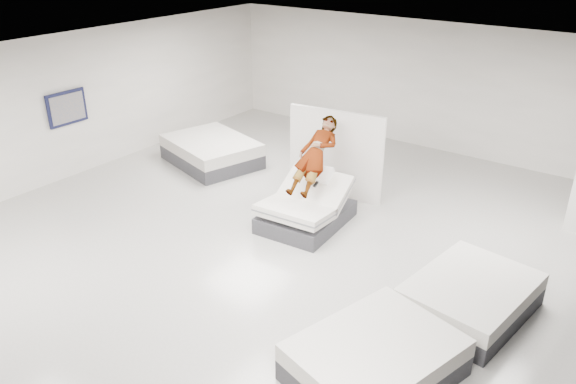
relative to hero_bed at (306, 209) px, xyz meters
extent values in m
plane|color=#B3B0A9|center=(0.27, -1.63, -0.32)|extent=(14.00, 14.00, 0.00)
plane|color=black|center=(0.27, -1.63, 2.88)|extent=(14.00, 14.00, 0.00)
cube|color=silver|center=(0.27, 5.37, 1.28)|extent=(12.00, 0.04, 3.20)
cube|color=silver|center=(-5.73, -1.63, 1.28)|extent=(0.04, 14.00, 3.20)
cube|color=#3D3D43|center=(0.00, 0.01, -0.17)|extent=(1.45, 1.86, 0.31)
cube|color=white|center=(-0.03, 0.35, 0.29)|extent=(1.38, 0.96, 0.60)
cube|color=slate|center=(-0.03, 0.35, 0.29)|extent=(1.40, 0.89, 0.47)
cube|color=white|center=(0.03, -0.42, 0.13)|extent=(1.39, 0.99, 0.29)
cube|color=slate|center=(0.03, -0.42, 0.13)|extent=(1.40, 0.99, 0.13)
cube|color=white|center=(-0.04, 0.50, 0.56)|extent=(0.51, 0.40, 0.28)
imported|color=slate|center=(-0.02, 0.31, 0.82)|extent=(0.75, 1.50, 1.64)
cube|color=black|center=(0.22, -0.02, 0.59)|extent=(0.06, 0.15, 0.08)
cube|color=white|center=(-0.25, 1.43, 0.62)|extent=(2.06, 0.39, 1.88)
cube|color=#3D3D43|center=(3.52, -0.83, -0.18)|extent=(1.71, 2.12, 0.29)
cube|color=white|center=(3.52, -0.83, 0.09)|extent=(1.71, 2.12, 0.24)
cube|color=#3D3D43|center=(3.02, -2.87, -0.17)|extent=(1.99, 2.34, 0.30)
cube|color=white|center=(3.02, -2.87, 0.10)|extent=(1.99, 2.34, 0.25)
cube|color=#3D3D43|center=(-3.62, 1.23, -0.16)|extent=(2.57, 2.20, 0.33)
cube|color=white|center=(-3.62, 1.23, 0.15)|extent=(2.57, 2.20, 0.28)
cube|color=black|center=(-5.67, -1.13, 1.28)|extent=(0.05, 0.95, 0.75)
cube|color=gray|center=(-5.64, -1.13, 1.28)|extent=(0.02, 0.82, 0.62)
camera|label=1|loc=(5.37, -7.95, 4.87)|focal=35.00mm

